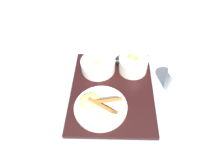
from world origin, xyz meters
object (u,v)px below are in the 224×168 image
(bowl_salad, at_px, (133,64))
(knife, at_px, (118,56))
(plate_main, at_px, (99,105))
(glass_water, at_px, (175,81))
(bowl_soup, at_px, (98,64))
(spoon, at_px, (121,61))

(bowl_salad, height_order, knife, bowl_salad)
(bowl_salad, height_order, plate_main, plate_main)
(glass_water, bearing_deg, bowl_salad, -119.18)
(bowl_soup, xyz_separation_m, glass_water, (0.09, 0.29, -0.00))
(glass_water, bearing_deg, plate_main, -70.65)
(bowl_soup, relative_size, knife, 0.79)
(bowl_soup, height_order, knife, bowl_soup)
(bowl_soup, relative_size, glass_water, 1.55)
(spoon, xyz_separation_m, glass_water, (0.13, 0.20, 0.02))
(plate_main, bearing_deg, bowl_salad, 144.35)
(knife, bearing_deg, spoon, -68.19)
(plate_main, distance_m, glass_water, 0.30)
(bowl_soup, xyz_separation_m, spoon, (-0.04, 0.09, -0.02))
(bowl_soup, distance_m, glass_water, 0.31)
(bowl_salad, distance_m, plate_main, 0.23)
(plate_main, relative_size, spoon, 1.18)
(bowl_salad, bearing_deg, spoon, -134.02)
(plate_main, xyz_separation_m, glass_water, (-0.10, 0.29, 0.00))
(spoon, bearing_deg, bowl_salad, -36.03)
(bowl_salad, xyz_separation_m, spoon, (-0.05, -0.05, -0.03))
(bowl_salad, height_order, glass_water, glass_water)
(bowl_salad, bearing_deg, knife, -143.15)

